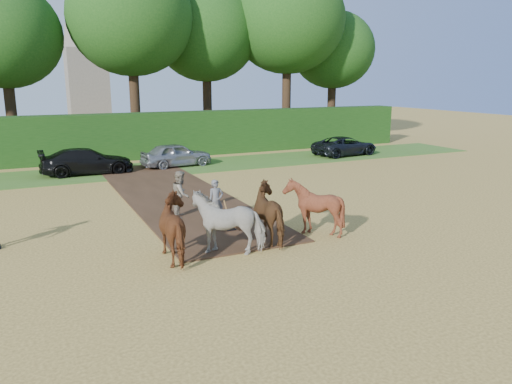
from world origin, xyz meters
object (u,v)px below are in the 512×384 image
object	(u,v)px
spectator_near	(181,194)
parked_cars	(112,160)
plough_team	(251,216)
church	(82,9)

from	to	relation	value
spectator_near	parked_cars	distance (m)	10.77
spectator_near	plough_team	xyz separation A→B (m)	(1.02, -4.17, 0.04)
parked_cars	church	distance (m)	43.16
parked_cars	church	world-z (taller)	church
spectator_near	parked_cars	xyz separation A→B (m)	(-0.80, 10.73, -0.21)
spectator_near	plough_team	distance (m)	4.29
plough_team	spectator_near	bearing A→B (deg)	103.81
church	parked_cars	bearing A→B (deg)	-95.67
parked_cars	plough_team	bearing A→B (deg)	-83.02
church	plough_team	bearing A→B (deg)	-92.30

